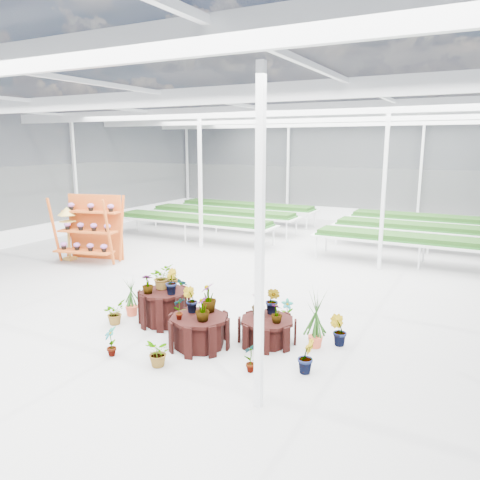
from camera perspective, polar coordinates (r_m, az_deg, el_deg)
The scene contains 10 objects.
ground_plane at distance 11.35m, azimuth -2.75°, elevation -6.43°, with size 24.00×24.00×0.00m, color gray.
greenhouse_shell at distance 10.86m, azimuth -2.86°, elevation 4.92°, with size 18.00×24.00×4.50m, color white, non-canonical shape.
steel_frame at distance 10.86m, azimuth -2.86°, elevation 4.92°, with size 18.00×24.00×4.50m, color silver, non-canonical shape.
nursery_benches at distance 17.65m, azimuth 9.17°, elevation 1.41°, with size 16.00×7.00×0.84m, color silver, non-canonical shape.
plinth_tall at distance 9.51m, azimuth -9.20°, elevation -8.08°, with size 0.99×0.99×0.67m, color black.
plinth_mid at distance 8.43m, azimuth -5.02°, elevation -11.05°, with size 1.06×1.06×0.56m, color black.
plinth_low at distance 8.58m, azimuth 3.32°, elevation -11.00°, with size 1.01×1.01×0.45m, color black.
shelf_rack at distance 14.74m, azimuth -18.00°, elevation 1.26°, with size 1.90×1.00×2.01m, color #B64B18, non-canonical shape.
bird_table at distance 15.25m, azimuth -20.19°, elevation 0.75°, with size 0.39×0.39×1.64m, color gold, non-canonical shape.
nursery_plants at distance 8.82m, azimuth -4.19°, elevation -8.10°, with size 4.62×3.16×1.18m.
Camera 1 is at (5.49, -9.28, 3.54)m, focal length 35.00 mm.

